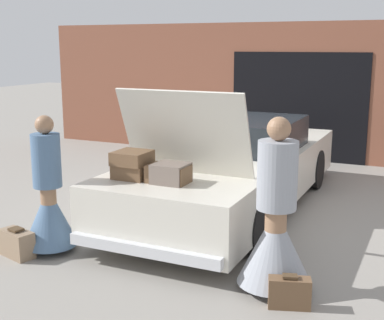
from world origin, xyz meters
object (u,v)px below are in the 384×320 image
at_px(car, 233,168).
at_px(suitcase_beside_right_person, 289,293).
at_px(person_right, 275,231).
at_px(person_left, 49,204).
at_px(suitcase_beside_left_person, 17,243).

xyz_separation_m(car, suitcase_beside_right_person, (1.55, -2.66, -0.45)).
relative_size(car, person_right, 3.09).
height_order(person_left, suitcase_beside_left_person, person_left).
bearing_deg(suitcase_beside_left_person, suitcase_beside_right_person, 2.12).
height_order(person_left, suitcase_beside_right_person, person_left).
xyz_separation_m(car, person_right, (1.32, -2.37, 0.00)).
xyz_separation_m(car, suitcase_beside_left_person, (-1.55, -2.78, -0.44)).
xyz_separation_m(person_right, suitcase_beside_right_person, (0.23, -0.29, -0.46)).
bearing_deg(person_right, suitcase_beside_right_person, -147.99).
bearing_deg(person_left, suitcase_beside_left_person, -22.77).
bearing_deg(person_left, car, 166.48).
height_order(person_right, suitcase_beside_left_person, person_right).
bearing_deg(suitcase_beside_right_person, car, 120.26).
relative_size(person_right, suitcase_beside_left_person, 3.62).
relative_size(person_left, suitcase_beside_right_person, 3.86).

